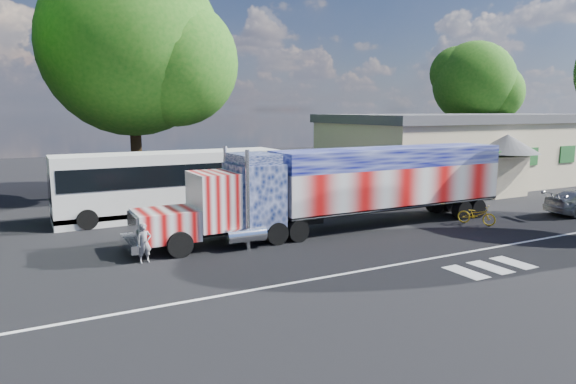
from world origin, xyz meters
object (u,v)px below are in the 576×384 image
semi_truck (351,185)px  coach_bus (171,183)px  bicycle (477,215)px  tree_n_mid (135,47)px  tree_far_ne (476,83)px  woman (144,243)px

semi_truck → coach_bus: 9.45m
coach_bus → bicycle: coach_bus is taller
semi_truck → tree_n_mid: bearing=115.4°
bicycle → tree_n_mid: 22.44m
semi_truck → tree_far_ne: size_ratio=1.58×
semi_truck → bicycle: 6.49m
woman → tree_far_ne: tree_far_ne is taller
coach_bus → tree_far_ne: tree_far_ne is taller
tree_n_mid → tree_far_ne: (31.49, 1.56, -1.43)m
semi_truck → tree_n_mid: (-6.69, 14.10, 7.36)m
bicycle → tree_n_mid: tree_n_mid is taller
woman → tree_n_mid: size_ratio=0.10×
semi_truck → tree_far_ne: (24.80, 15.65, 5.93)m
coach_bus → bicycle: (12.58, -8.86, -1.26)m
woman → tree_far_ne: bearing=21.9°
semi_truck → tree_far_ne: tree_far_ne is taller
tree_n_mid → tree_far_ne: size_ratio=1.27×
woman → coach_bus: bearing=64.2°
coach_bus → bicycle: bearing=-35.2°
coach_bus → bicycle: 15.44m
tree_far_ne → coach_bus: bearing=-164.1°
bicycle → tree_far_ne: bearing=15.7°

